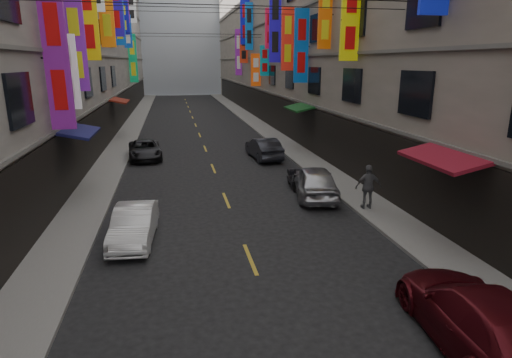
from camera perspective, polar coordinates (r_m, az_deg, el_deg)
name	(u,v)px	position (r m, az deg, el deg)	size (l,w,h in m)	color
sidewalk_left	(126,137)	(36.74, -16.94, 5.43)	(2.00, 90.00, 0.12)	slate
sidewalk_right	(269,132)	(37.44, 1.72, 6.27)	(2.00, 90.00, 0.12)	slate
building_row_left	(31,12)	(37.54, -27.78, 19.07)	(10.14, 90.00, 19.00)	#9C978E
building_row_right	(339,18)	(38.89, 11.06, 20.28)	(10.14, 90.00, 19.00)	gray
haze_block	(180,34)	(86.23, -10.09, 18.48)	(18.00, 8.00, 22.00)	#AFB7C3
shop_signage	(199,10)	(29.72, -7.56, 21.42)	(14.00, 55.00, 11.69)	#0E3AAE
street_awnings	(193,128)	(20.30, -8.41, 6.78)	(13.99, 35.20, 0.41)	#12451C
overhead_cables	(209,6)	(24.32, -6.30, 21.96)	(14.00, 38.04, 1.24)	black
lane_markings	(202,141)	(33.66, -7.19, 5.03)	(0.12, 80.20, 0.01)	gold
scooter_far_right	(292,179)	(20.93, 4.84, -0.01)	(0.50, 1.80, 1.14)	black
car_left_mid	(134,224)	(15.24, -15.94, -5.84)	(1.29, 3.71, 1.22)	white
car_left_far	(145,150)	(28.04, -14.60, 3.79)	(1.95, 4.23, 1.18)	black
car_right_near	(480,319)	(10.62, 27.65, -16.18)	(2.02, 4.96, 1.44)	#580F16
car_right_mid	(314,181)	(19.55, 7.78, -0.31)	(1.74, 4.32, 1.47)	#BABABF
car_right_far	(264,148)	(27.15, 1.02, 4.11)	(1.43, 4.11, 1.35)	#2A2B32
pedestrian_rfar	(368,187)	(18.06, 14.75, -1.01)	(1.08, 0.61, 1.84)	#5E5E60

